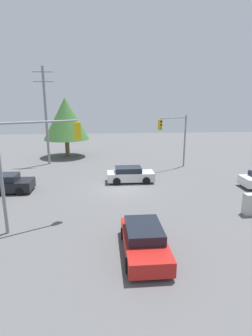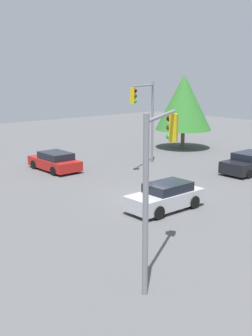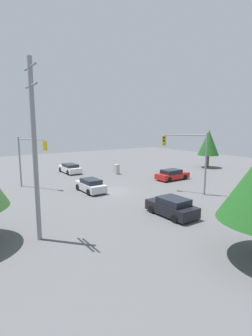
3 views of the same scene
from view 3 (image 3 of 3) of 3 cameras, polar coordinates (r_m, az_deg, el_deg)
name	(u,v)px [view 3 (image 3 of 3)]	position (r m, az deg, el deg)	size (l,w,h in m)	color
ground_plane	(108,191)	(28.27, -3.91, -5.03)	(80.00, 80.00, 0.00)	#5B5B5E
sedan_red	(172,175)	(34.33, 10.00, -1.45)	(2.04, 4.43, 1.34)	red
sedan_dark	(172,207)	(20.97, 9.95, -8.34)	(4.20, 2.06, 1.46)	black
sedan_white	(70,168)	(39.46, -12.13, -0.08)	(4.74, 1.98, 1.34)	silver
sedan_silver	(90,185)	(28.06, -7.76, -3.78)	(4.19, 1.88, 1.40)	silver
traffic_signal_main	(30,153)	(30.79, -20.12, 3.06)	(3.56, 2.28, 5.71)	gray
traffic_signal_cross	(188,152)	(27.46, 13.38, 3.49)	(4.17, 2.42, 6.25)	gray
utility_pole_tall	(35,148)	(16.33, -19.29, 4.21)	(2.20, 0.28, 10.84)	gray
electrical_cabinet	(116,169)	(37.76, -2.10, -0.26)	(0.86, 0.56, 1.39)	#B2B2AD
tree_far	(209,143)	(45.11, 17.55, 5.25)	(3.42, 3.42, 6.18)	brown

